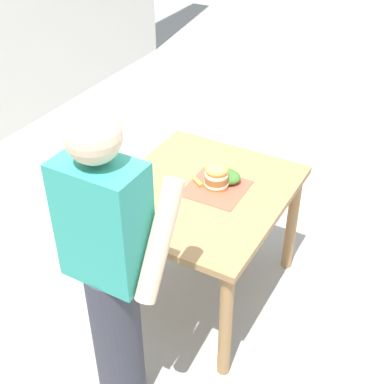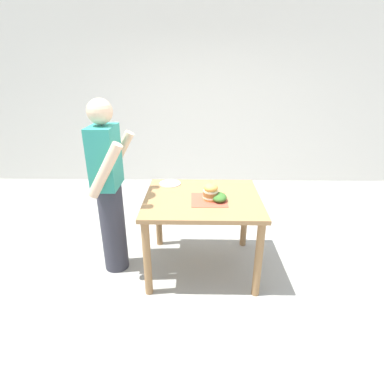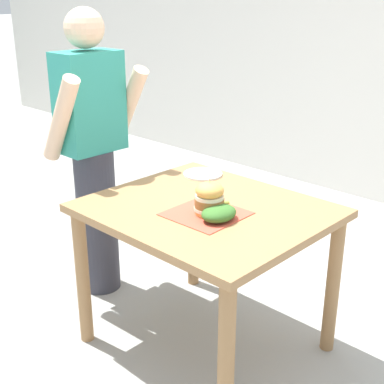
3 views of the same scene
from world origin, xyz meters
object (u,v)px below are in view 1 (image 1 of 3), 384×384
(patio_table, at_px, (200,207))
(side_salad, at_px, (226,176))
(diner_across_table, at_px, (111,274))
(sandwich, at_px, (217,175))
(side_plate_with_forks, at_px, (118,203))
(pickle_spear, at_px, (198,182))

(patio_table, distance_m, side_salad, 0.23)
(side_salad, height_order, diner_across_table, diner_across_table)
(sandwich, xyz_separation_m, side_plate_with_forks, (0.40, 0.41, -0.07))
(sandwich, xyz_separation_m, pickle_spear, (0.11, 0.03, -0.06))
(pickle_spear, xyz_separation_m, side_salad, (-0.13, -0.10, 0.02))
(patio_table, distance_m, pickle_spear, 0.15)
(pickle_spear, relative_size, side_salad, 0.49)
(sandwich, bearing_deg, side_salad, -105.37)
(diner_across_table, bearing_deg, sandwich, -92.54)
(patio_table, relative_size, pickle_spear, 12.46)
(pickle_spear, relative_size, diner_across_table, 0.05)
(side_plate_with_forks, relative_size, side_salad, 1.22)
(pickle_spear, bearing_deg, side_salad, -140.87)
(patio_table, distance_m, side_plate_with_forks, 0.49)
(side_plate_with_forks, relative_size, diner_across_table, 0.13)
(side_salad, distance_m, diner_across_table, 1.03)
(sandwich, xyz_separation_m, diner_across_table, (0.04, 0.95, 0.02))
(side_salad, bearing_deg, diner_across_table, 86.47)
(pickle_spear, distance_m, side_salad, 0.17)
(sandwich, relative_size, pickle_spear, 2.17)
(sandwich, height_order, pickle_spear, sandwich)
(patio_table, xyz_separation_m, diner_across_table, (-0.02, 0.88, 0.22))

